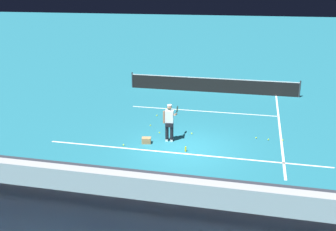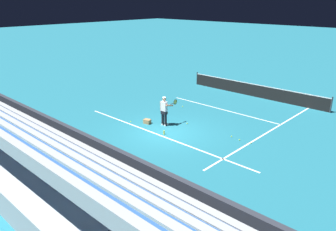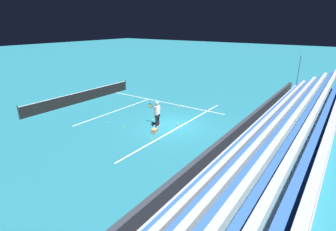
{
  "view_description": "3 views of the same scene",
  "coord_description": "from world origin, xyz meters",
  "px_view_note": "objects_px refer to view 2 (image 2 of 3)",
  "views": [
    {
      "loc": [
        2.83,
        -15.37,
        6.7
      ],
      "look_at": [
        -0.8,
        0.32,
        1.36
      ],
      "focal_mm": 42.0,
      "sensor_mm": 36.0,
      "label": 1
    },
    {
      "loc": [
        11.51,
        -12.16,
        6.98
      ],
      "look_at": [
        0.1,
        0.06,
        1.01
      ],
      "focal_mm": 35.0,
      "sensor_mm": 36.0,
      "label": 2
    },
    {
      "loc": [
        -13.89,
        -9.29,
        6.6
      ],
      "look_at": [
        -0.68,
        -0.02,
        0.9
      ],
      "focal_mm": 28.0,
      "sensor_mm": 36.0,
      "label": 3
    }
  ],
  "objects_px": {
    "tennis_ball_near_player": "(183,107)",
    "tennis_player": "(165,111)",
    "tennis_net": "(255,90)",
    "water_bottle": "(164,133)",
    "tennis_ball_midcourt": "(231,136)",
    "ball_box_cardboard": "(147,121)",
    "tennis_ball_stray_back": "(166,118)",
    "tennis_ball_on_baseline": "(251,143)",
    "tennis_ball_far_right": "(167,112)",
    "tennis_ball_far_left": "(131,121)",
    "tennis_ball_by_box": "(187,123)",
    "tennis_ball_toward_net": "(239,140)"
  },
  "relations": [
    {
      "from": "tennis_ball_far_left",
      "to": "water_bottle",
      "type": "distance_m",
      "value": 2.79
    },
    {
      "from": "tennis_ball_far_left",
      "to": "water_bottle",
      "type": "height_order",
      "value": "water_bottle"
    },
    {
      "from": "tennis_ball_stray_back",
      "to": "tennis_ball_near_player",
      "type": "height_order",
      "value": "same"
    },
    {
      "from": "tennis_ball_midcourt",
      "to": "tennis_net",
      "type": "height_order",
      "value": "tennis_net"
    },
    {
      "from": "tennis_ball_toward_net",
      "to": "tennis_net",
      "type": "height_order",
      "value": "tennis_net"
    },
    {
      "from": "tennis_ball_midcourt",
      "to": "tennis_ball_far_left",
      "type": "bearing_deg",
      "value": -158.86
    },
    {
      "from": "water_bottle",
      "to": "ball_box_cardboard",
      "type": "bearing_deg",
      "value": 164.51
    },
    {
      "from": "tennis_ball_stray_back",
      "to": "tennis_ball_far_right",
      "type": "distance_m",
      "value": 1.13
    },
    {
      "from": "tennis_ball_midcourt",
      "to": "water_bottle",
      "type": "relative_size",
      "value": 0.3
    },
    {
      "from": "tennis_ball_stray_back",
      "to": "tennis_ball_near_player",
      "type": "xyz_separation_m",
      "value": [
        -0.77,
        2.49,
        0.0
      ]
    },
    {
      "from": "tennis_ball_far_right",
      "to": "tennis_ball_on_baseline",
      "type": "xyz_separation_m",
      "value": [
        6.38,
        -0.56,
        0.0
      ]
    },
    {
      "from": "tennis_ball_by_box",
      "to": "tennis_ball_midcourt",
      "type": "relative_size",
      "value": 1.0
    },
    {
      "from": "tennis_player",
      "to": "tennis_net",
      "type": "distance_m",
      "value": 9.02
    },
    {
      "from": "tennis_ball_stray_back",
      "to": "tennis_ball_far_right",
      "type": "height_order",
      "value": "same"
    },
    {
      "from": "tennis_ball_by_box",
      "to": "tennis_ball_toward_net",
      "type": "relative_size",
      "value": 1.0
    },
    {
      "from": "ball_box_cardboard",
      "to": "tennis_ball_midcourt",
      "type": "bearing_deg",
      "value": 19.42
    },
    {
      "from": "tennis_ball_stray_back",
      "to": "tennis_ball_midcourt",
      "type": "height_order",
      "value": "same"
    },
    {
      "from": "ball_box_cardboard",
      "to": "tennis_ball_on_baseline",
      "type": "relative_size",
      "value": 6.06
    },
    {
      "from": "tennis_ball_midcourt",
      "to": "water_bottle",
      "type": "bearing_deg",
      "value": -142.7
    },
    {
      "from": "tennis_ball_by_box",
      "to": "tennis_ball_toward_net",
      "type": "bearing_deg",
      "value": 0.56
    },
    {
      "from": "tennis_ball_near_player",
      "to": "tennis_player",
      "type": "bearing_deg",
      "value": -66.32
    },
    {
      "from": "tennis_net",
      "to": "tennis_ball_far_right",
      "type": "bearing_deg",
      "value": -106.96
    },
    {
      "from": "water_bottle",
      "to": "tennis_net",
      "type": "height_order",
      "value": "tennis_net"
    },
    {
      "from": "tennis_ball_near_player",
      "to": "tennis_ball_midcourt",
      "type": "bearing_deg",
      "value": -22.02
    },
    {
      "from": "tennis_ball_far_right",
      "to": "tennis_ball_toward_net",
      "type": "xyz_separation_m",
      "value": [
        5.75,
        -0.62,
        0.0
      ]
    },
    {
      "from": "tennis_ball_on_baseline",
      "to": "tennis_ball_far_right",
      "type": "bearing_deg",
      "value": 174.98
    },
    {
      "from": "tennis_ball_on_baseline",
      "to": "tennis_ball_stray_back",
      "type": "bearing_deg",
      "value": -176.73
    },
    {
      "from": "tennis_ball_far_right",
      "to": "water_bottle",
      "type": "xyz_separation_m",
      "value": [
        2.31,
        -2.73,
        0.08
      ]
    },
    {
      "from": "tennis_ball_toward_net",
      "to": "ball_box_cardboard",
      "type": "bearing_deg",
      "value": -163.32
    },
    {
      "from": "ball_box_cardboard",
      "to": "tennis_ball_stray_back",
      "type": "height_order",
      "value": "ball_box_cardboard"
    },
    {
      "from": "tennis_ball_far_right",
      "to": "tennis_ball_on_baseline",
      "type": "distance_m",
      "value": 6.41
    },
    {
      "from": "tennis_ball_near_player",
      "to": "tennis_net",
      "type": "relative_size",
      "value": 0.01
    },
    {
      "from": "tennis_ball_far_left",
      "to": "tennis_ball_near_player",
      "type": "bearing_deg",
      "value": 84.78
    },
    {
      "from": "tennis_player",
      "to": "water_bottle",
      "type": "bearing_deg",
      "value": -47.57
    },
    {
      "from": "tennis_ball_stray_back",
      "to": "tennis_ball_near_player",
      "type": "relative_size",
      "value": 1.0
    },
    {
      "from": "water_bottle",
      "to": "tennis_net",
      "type": "distance_m",
      "value": 10.0
    },
    {
      "from": "tennis_ball_stray_back",
      "to": "tennis_ball_toward_net",
      "type": "bearing_deg",
      "value": 3.03
    },
    {
      "from": "tennis_player",
      "to": "tennis_ball_on_baseline",
      "type": "distance_m",
      "value": 5.21
    },
    {
      "from": "tennis_ball_far_right",
      "to": "tennis_net",
      "type": "bearing_deg",
      "value": 73.04
    },
    {
      "from": "tennis_ball_by_box",
      "to": "tennis_ball_toward_net",
      "type": "distance_m",
      "value": 3.53
    },
    {
      "from": "tennis_player",
      "to": "water_bottle",
      "type": "relative_size",
      "value": 7.8
    },
    {
      "from": "tennis_ball_on_baseline",
      "to": "tennis_ball_midcourt",
      "type": "bearing_deg",
      "value": 178.45
    },
    {
      "from": "tennis_ball_on_baseline",
      "to": "tennis_ball_toward_net",
      "type": "relative_size",
      "value": 1.0
    },
    {
      "from": "tennis_ball_midcourt",
      "to": "tennis_net",
      "type": "relative_size",
      "value": 0.01
    },
    {
      "from": "tennis_ball_stray_back",
      "to": "tennis_ball_toward_net",
      "type": "distance_m",
      "value": 5.06
    },
    {
      "from": "tennis_ball_far_right",
      "to": "tennis_ball_on_baseline",
      "type": "bearing_deg",
      "value": -5.02
    },
    {
      "from": "water_bottle",
      "to": "tennis_net",
      "type": "xyz_separation_m",
      "value": [
        -0.1,
        9.99,
        0.38
      ]
    },
    {
      "from": "tennis_ball_toward_net",
      "to": "tennis_net",
      "type": "xyz_separation_m",
      "value": [
        -3.54,
        7.87,
        0.46
      ]
    },
    {
      "from": "ball_box_cardboard",
      "to": "tennis_player",
      "type": "bearing_deg",
      "value": 27.65
    },
    {
      "from": "tennis_ball_by_box",
      "to": "tennis_ball_on_baseline",
      "type": "bearing_deg",
      "value": 1.27
    }
  ]
}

